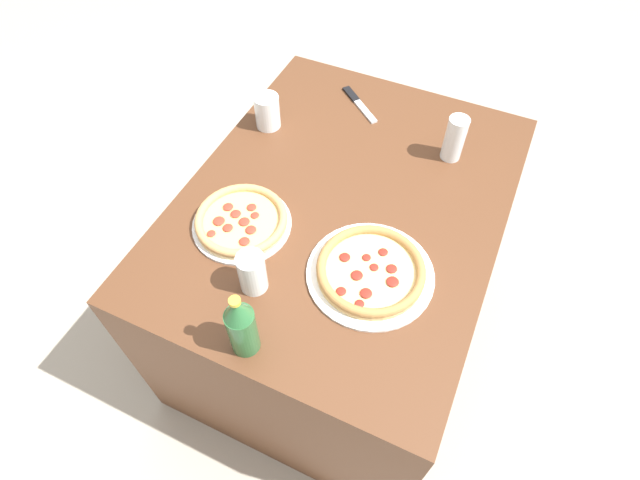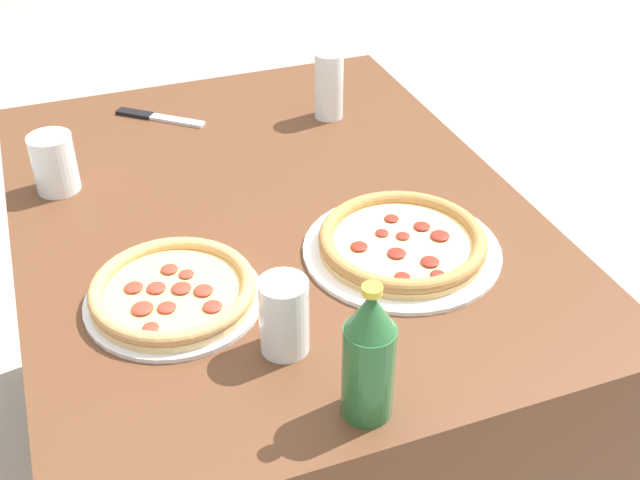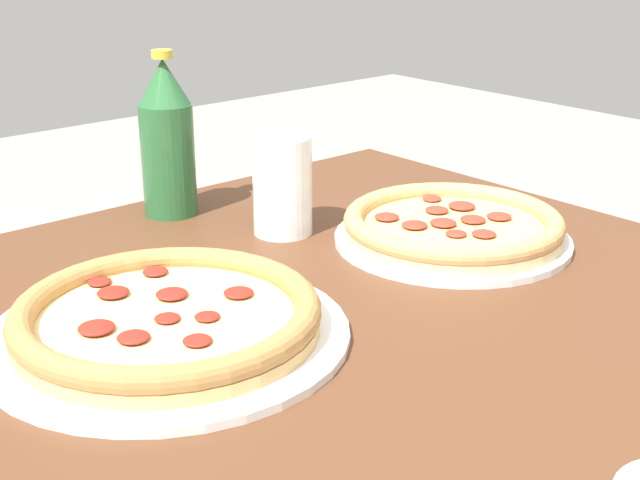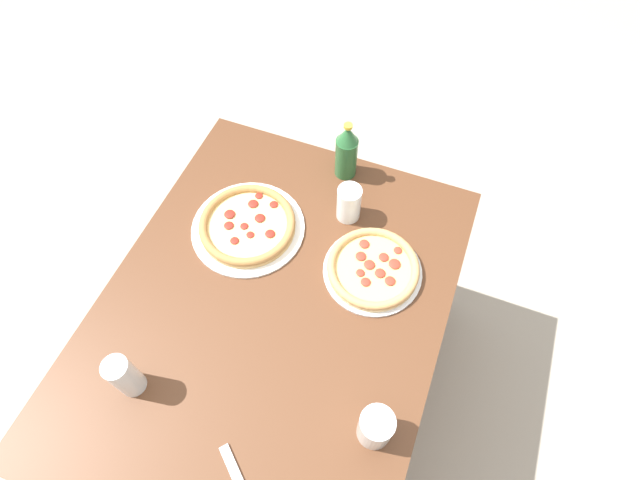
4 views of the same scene
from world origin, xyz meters
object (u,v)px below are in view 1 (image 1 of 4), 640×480
object	(u,v)px
pizza_pepperoni	(241,221)
glass_lemonade	(252,274)
glass_iced_tea	(454,140)
beer_bottle	(241,325)
glass_cola	(267,113)
knife	(358,103)
pizza_salami	(371,271)

from	to	relation	value
pizza_pepperoni	glass_lemonade	size ratio (longest dim) A/B	2.32
glass_iced_tea	beer_bottle	distance (m)	0.85
glass_cola	knife	bearing A→B (deg)	135.04
pizza_pepperoni	glass_lemonade	xyz separation A→B (m)	(0.16, 0.13, 0.03)
knife	glass_cola	bearing A→B (deg)	-44.96
pizza_salami	beer_bottle	xyz separation A→B (m)	(0.30, -0.19, 0.08)
glass_iced_tea	glass_lemonade	bearing A→B (deg)	-25.84
glass_iced_tea	beer_bottle	bearing A→B (deg)	-17.66
pizza_salami	knife	world-z (taller)	pizza_salami
glass_iced_tea	knife	bearing A→B (deg)	-108.72
pizza_salami	glass_iced_tea	world-z (taller)	glass_iced_tea
pizza_pepperoni	knife	bearing A→B (deg)	171.54
pizza_salami	glass_cola	world-z (taller)	glass_cola
pizza_salami	glass_lemonade	size ratio (longest dim) A/B	2.79
beer_bottle	knife	size ratio (longest dim) A/B	1.19
glass_lemonade	glass_cola	bearing A→B (deg)	-155.11
glass_cola	glass_iced_tea	bearing A→B (deg)	100.28
glass_iced_tea	glass_cola	bearing A→B (deg)	-79.72
glass_cola	beer_bottle	world-z (taller)	beer_bottle
glass_iced_tea	knife	size ratio (longest dim) A/B	0.83
pizza_pepperoni	glass_lemonade	distance (m)	0.20
glass_lemonade	glass_iced_tea	bearing A→B (deg)	154.16
beer_bottle	knife	bearing A→B (deg)	-174.15
pizza_pepperoni	beer_bottle	size ratio (longest dim) A/B	1.33
glass_lemonade	beer_bottle	world-z (taller)	beer_bottle
glass_cola	pizza_salami	bearing A→B (deg)	51.66
knife	pizza_pepperoni	bearing A→B (deg)	-8.46
pizza_salami	glass_iced_tea	distance (m)	0.52
glass_iced_tea	glass_lemonade	xyz separation A→B (m)	(0.66, -0.32, -0.01)
pizza_salami	knife	distance (m)	0.70
glass_cola	glass_iced_tea	distance (m)	0.59
glass_cola	knife	world-z (taller)	glass_cola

